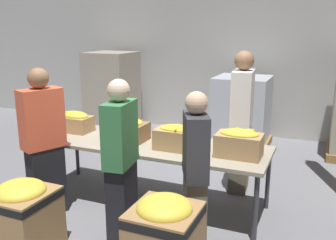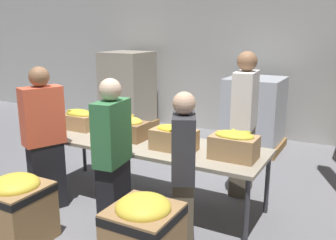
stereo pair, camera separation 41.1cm
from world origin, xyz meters
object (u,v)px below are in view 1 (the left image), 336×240
sorting_table (149,146)px  banana_box_0 (75,121)px  banana_box_1 (127,129)px  volunteer_3 (121,161)px  banana_box_2 (178,137)px  pallet_stack_0 (241,113)px  donation_bin_0 (23,214)px  pallet_stack_1 (112,92)px  volunteer_1 (195,174)px  volunteer_0 (44,144)px  volunteer_2 (241,123)px  banana_box_3 (239,143)px

sorting_table → banana_box_0: banana_box_0 is taller
banana_box_1 → volunteer_3: (0.37, -0.79, -0.09)m
banana_box_2 → pallet_stack_0: (0.12, 2.72, -0.28)m
donation_bin_0 → pallet_stack_1: bearing=110.2°
volunteer_1 → volunteer_3: volunteer_3 is taller
sorting_table → volunteer_3: 0.79m
sorting_table → donation_bin_0: 1.54m
sorting_table → volunteer_0: 1.17m
volunteer_0 → pallet_stack_0: (1.45, 3.32, -0.21)m
volunteer_0 → pallet_stack_1: 3.66m
volunteer_1 → volunteer_3: 0.74m
volunteer_2 → pallet_stack_0: 1.89m
banana_box_3 → banana_box_1: bearing=177.3°
volunteer_2 → banana_box_1: bearing=-62.5°
sorting_table → volunteer_2: volunteer_2 is taller
sorting_table → banana_box_0: (-1.09, 0.07, 0.18)m
banana_box_0 → volunteer_1: volunteer_1 is taller
donation_bin_0 → banana_box_1: bearing=75.2°
volunteer_2 → pallet_stack_1: size_ratio=1.13×
banana_box_2 → volunteer_1: size_ratio=0.33×
volunteer_2 → donation_bin_0: 2.70m
sorting_table → volunteer_3: (0.08, -0.78, 0.09)m
banana_box_0 → banana_box_3: bearing=-3.4°
pallet_stack_0 → banana_box_3: bearing=-78.6°
pallet_stack_1 → donation_bin_0: bearing=-69.8°
banana_box_0 → volunteer_3: size_ratio=0.28×
volunteer_2 → volunteer_1: bearing=-9.2°
sorting_table → pallet_stack_1: pallet_stack_1 is taller
banana_box_1 → volunteer_0: volunteer_0 is taller
banana_box_0 → banana_box_1: (0.80, -0.06, 0.00)m
sorting_table → pallet_stack_0: (0.52, 2.62, -0.10)m
volunteer_2 → banana_box_0: bearing=-75.8°
volunteer_0 → donation_bin_0: bearing=-133.8°
banana_box_0 → banana_box_3: (2.16, -0.13, 0.01)m
banana_box_2 → donation_bin_0: (-1.06, -1.25, -0.52)m
banana_box_2 → pallet_stack_0: pallet_stack_0 is taller
banana_box_1 → volunteer_2: 1.43m
banana_box_3 → donation_bin_0: 2.22m
banana_box_2 → volunteer_0: bearing=-155.7°
banana_box_3 → volunteer_3: bearing=-143.7°
banana_box_0 → banana_box_1: size_ratio=0.89×
volunteer_3 → donation_bin_0: (-0.73, -0.57, -0.43)m
sorting_table → banana_box_2: 0.45m
volunteer_1 → donation_bin_0: 1.65m
sorting_table → pallet_stack_0: bearing=78.7°
sorting_table → volunteer_1: 1.07m
volunteer_0 → pallet_stack_1: (-1.24, 3.45, -0.04)m
banana_box_2 → banana_box_3: 0.67m
sorting_table → volunteer_3: volunteer_3 is taller
banana_box_0 → volunteer_0: 0.79m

